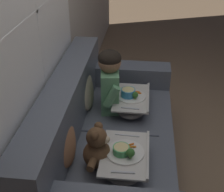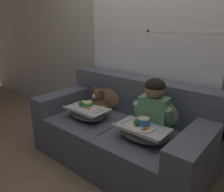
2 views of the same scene
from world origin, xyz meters
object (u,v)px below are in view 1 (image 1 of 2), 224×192
(throw_pillow_behind_teddy, at_px, (64,140))
(lap_tray_teddy, at_px, (125,159))
(couch, at_px, (105,145))
(child_figure, at_px, (110,78))
(lap_tray_child, at_px, (131,102))
(throw_pillow_behind_child, at_px, (85,87))
(teddy_bear, at_px, (98,149))

(throw_pillow_behind_teddy, xyz_separation_m, lap_tray_teddy, (-0.00, -0.39, -0.12))
(couch, distance_m, child_figure, 0.54)
(lap_tray_child, bearing_deg, throw_pillow_behind_child, 89.88)
(throw_pillow_behind_child, distance_m, lap_tray_teddy, 0.82)
(child_figure, relative_size, lap_tray_child, 1.13)
(couch, distance_m, throw_pillow_behind_child, 0.51)
(throw_pillow_behind_child, relative_size, lap_tray_teddy, 0.89)
(teddy_bear, bearing_deg, throw_pillow_behind_child, 17.06)
(throw_pillow_behind_child, xyz_separation_m, lap_tray_teddy, (-0.71, -0.39, -0.12))
(lap_tray_child, relative_size, lap_tray_teddy, 1.02)
(teddy_bear, bearing_deg, throw_pillow_behind_teddy, 89.87)
(throw_pillow_behind_child, height_order, lap_tray_teddy, throw_pillow_behind_child)
(child_figure, xyz_separation_m, lap_tray_child, (-0.00, -0.18, -0.22))
(lap_tray_child, bearing_deg, teddy_bear, 165.85)
(lap_tray_child, height_order, lap_tray_teddy, lap_tray_teddy)
(couch, height_order, lap_tray_teddy, couch)
(couch, xyz_separation_m, child_figure, (0.35, 0.00, 0.41))
(throw_pillow_behind_child, height_order, lap_tray_child, throw_pillow_behind_child)
(couch, bearing_deg, child_figure, 0.07)
(teddy_bear, distance_m, lap_tray_teddy, 0.19)
(throw_pillow_behind_child, bearing_deg, couch, -148.79)
(child_figure, bearing_deg, teddy_bear, -179.73)
(couch, xyz_separation_m, throw_pillow_behind_child, (0.35, 0.21, 0.31))
(lap_tray_child, xyz_separation_m, lap_tray_teddy, (-0.70, -0.00, -0.00))
(couch, relative_size, lap_tray_teddy, 4.05)
(couch, height_order, throw_pillow_behind_teddy, couch)
(couch, height_order, lap_tray_child, couch)
(lap_tray_teddy, bearing_deg, lap_tray_child, 0.07)
(child_figure, xyz_separation_m, lap_tray_teddy, (-0.71, -0.18, -0.22))
(throw_pillow_behind_teddy, height_order, teddy_bear, throw_pillow_behind_teddy)
(throw_pillow_behind_child, distance_m, throw_pillow_behind_teddy, 0.70)
(throw_pillow_behind_teddy, relative_size, teddy_bear, 1.09)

